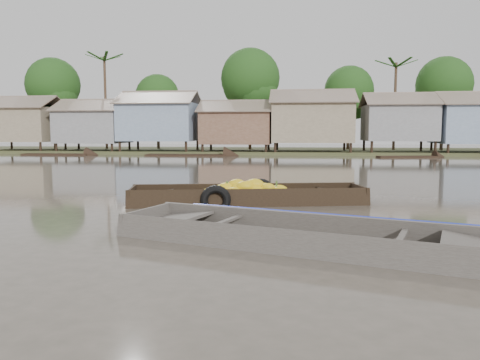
# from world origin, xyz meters

# --- Properties ---
(ground) EXTENTS (120.00, 120.00, 0.00)m
(ground) POSITION_xyz_m (0.00, 0.00, 0.00)
(ground) COLOR #494338
(ground) RESTS_ON ground
(riverbank) EXTENTS (120.00, 12.47, 10.22)m
(riverbank) POSITION_xyz_m (3.03, 31.86, 3.07)
(riverbank) COLOR #384723
(riverbank) RESTS_ON ground
(banana_boat) EXTENTS (6.49, 2.70, 0.86)m
(banana_boat) POSITION_xyz_m (-0.33, 2.29, 0.20)
(banana_boat) COLOR black
(banana_boat) RESTS_ON ground
(viewer_boat) EXTENTS (6.91, 3.81, 0.54)m
(viewer_boat) POSITION_xyz_m (1.19, -2.22, 0.04)
(viewer_boat) COLOR #403B36
(viewer_boat) RESTS_ON ground
(distant_boats) EXTENTS (46.33, 15.22, 1.38)m
(distant_boats) POSITION_xyz_m (12.70, 24.06, 0.22)
(distant_boats) COLOR black
(distant_boats) RESTS_ON ground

